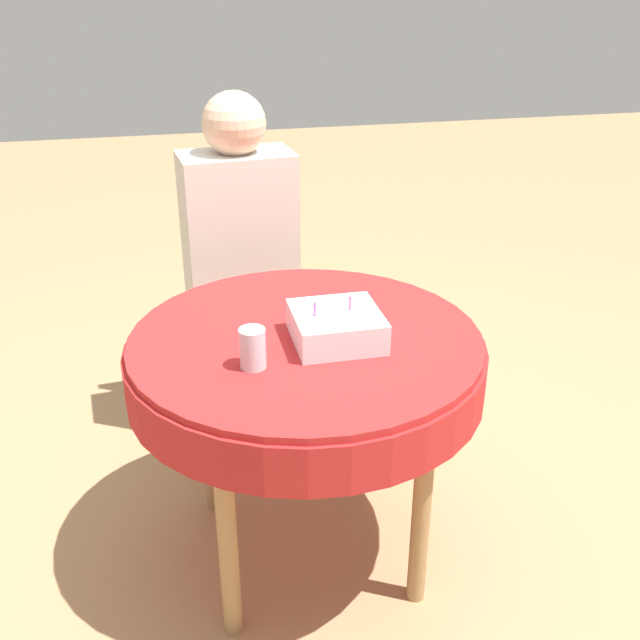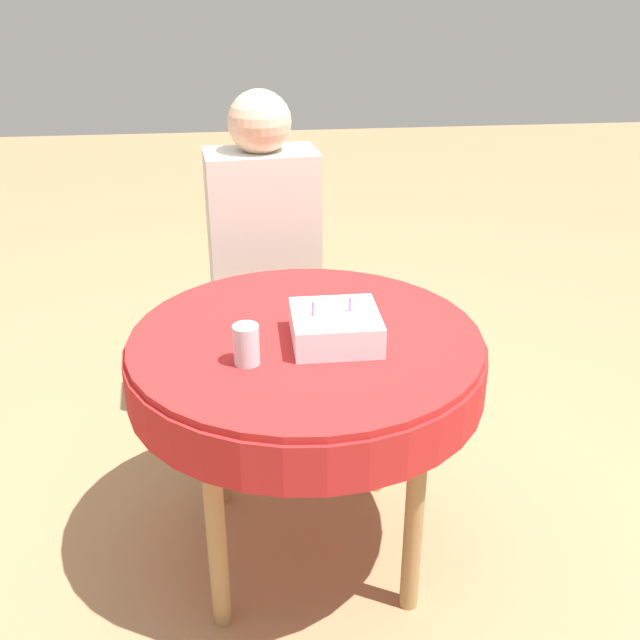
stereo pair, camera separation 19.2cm
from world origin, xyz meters
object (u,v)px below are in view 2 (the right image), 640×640
Objects in this scene: person at (264,236)px; birthday_cake at (335,327)px; drinking_glass at (246,345)px; chair at (263,284)px.

person is 5.57× the size of birthday_cake.
chair is at bearing 85.68° from drinking_glass.
drinking_glass is at bearing -158.65° from birthday_cake.
person is (0.01, -0.09, 0.22)m from chair.
birthday_cake reaches higher than drinking_glass.
person is at bearing -90.00° from chair.
birthday_cake is at bearing 21.35° from drinking_glass.
chair reaches higher than drinking_glass.
chair is 0.90m from birthday_cake.
birthday_cake is 0.25m from drinking_glass.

